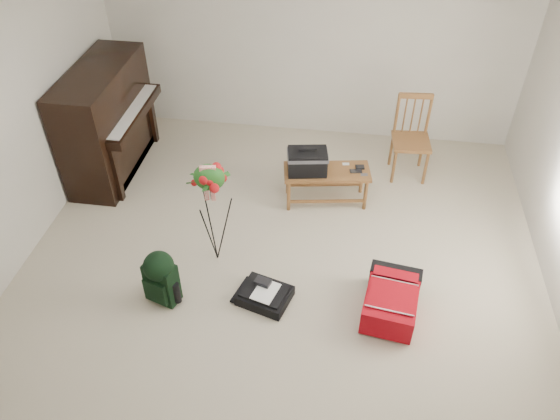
% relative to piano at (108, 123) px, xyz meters
% --- Properties ---
extents(floor, '(5.00, 5.50, 0.01)m').
position_rel_piano_xyz_m(floor, '(2.19, -1.60, -0.60)').
color(floor, '#BAAE96').
rests_on(floor, ground).
extents(ceiling, '(5.00, 5.50, 0.01)m').
position_rel_piano_xyz_m(ceiling, '(2.19, -1.60, 1.90)').
color(ceiling, white).
rests_on(ceiling, wall_back).
extents(wall_back, '(5.00, 0.04, 2.50)m').
position_rel_piano_xyz_m(wall_back, '(2.19, 1.15, 0.65)').
color(wall_back, beige).
rests_on(wall_back, floor).
extents(piano, '(0.71, 1.50, 1.25)m').
position_rel_piano_xyz_m(piano, '(0.00, 0.00, 0.00)').
color(piano, black).
rests_on(piano, floor).
extents(bench, '(0.97, 0.52, 0.71)m').
position_rel_piano_xyz_m(bench, '(2.38, -0.30, -0.10)').
color(bench, brown).
rests_on(bench, floor).
extents(dining_chair, '(0.45, 0.45, 0.96)m').
position_rel_piano_xyz_m(dining_chair, '(3.43, 0.38, -0.13)').
color(dining_chair, brown).
rests_on(dining_chair, floor).
extents(red_suitcase, '(0.53, 0.72, 0.28)m').
position_rel_piano_xyz_m(red_suitcase, '(3.23, -1.73, -0.45)').
color(red_suitcase, '#A50719').
rests_on(red_suitcase, floor).
extents(black_duffel, '(0.53, 0.47, 0.19)m').
position_rel_piano_xyz_m(black_duffel, '(2.10, -1.80, -0.53)').
color(black_duffel, black).
rests_on(black_duffel, floor).
extents(green_backpack, '(0.32, 0.30, 0.56)m').
position_rel_piano_xyz_m(green_backpack, '(1.19, -1.92, -0.29)').
color(green_backpack, black).
rests_on(green_backpack, floor).
extents(flower_stand, '(0.42, 0.42, 1.16)m').
position_rel_piano_xyz_m(flower_stand, '(1.55, -1.34, -0.04)').
color(flower_stand, black).
rests_on(flower_stand, floor).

